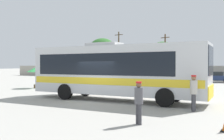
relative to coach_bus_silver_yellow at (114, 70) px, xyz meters
The scene contains 14 objects.
ground_plane 9.18m from the coach_bus_silver_yellow, 93.40° to the left, with size 300.00×300.00×0.00m, color #A3A099.
perimeter_wall 25.31m from the coach_bus_silver_yellow, 91.20° to the left, with size 80.00×0.30×2.21m, color #9E998C.
coach_bus_silver_yellow is the anchor object (origin of this frame).
attendant_by_bus_door 5.68m from the coach_bus_silver_yellow, 15.21° to the right, with size 0.39×0.39×1.78m.
passenger_waiting_on_apron 6.93m from the coach_bus_silver_yellow, 51.43° to the right, with size 0.46×0.46×1.65m.
vendor_umbrella_near_gate_green 11.68m from the coach_bus_silver_yellow, 162.22° to the left, with size 1.92×1.92×2.14m.
parked_car_leftmost_grey 24.88m from the coach_bus_silver_yellow, 113.56° to the left, with size 4.55×2.27×1.47m.
parked_car_second_grey 22.87m from the coach_bus_silver_yellow, 99.08° to the left, with size 4.48×2.06×1.48m.
parked_car_third_dark_blue 22.17m from the coach_bus_silver_yellow, 83.09° to the left, with size 4.32×2.02×1.43m.
utility_pole_near 29.70m from the coach_bus_silver_yellow, 103.22° to the left, with size 1.76×0.62×7.75m.
utility_pole_far 33.62m from the coach_bus_silver_yellow, 119.27° to the left, with size 1.80×0.26×8.87m.
roadside_tree_left 33.71m from the coach_bus_silver_yellow, 124.79° to the left, with size 5.44×5.44×7.59m.
roadside_tree_midleft 33.14m from the coach_bus_silver_yellow, 104.59° to the left, with size 5.12×5.12×6.78m.
roadside_tree_midright 31.91m from the coach_bus_silver_yellow, 93.16° to the left, with size 4.32×4.32×5.67m.
Camera 1 is at (8.95, -13.10, 2.26)m, focal length 40.78 mm.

